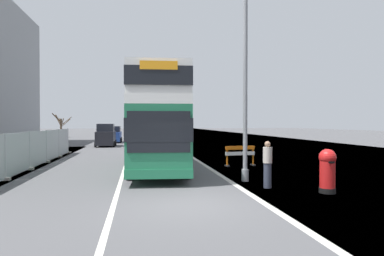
# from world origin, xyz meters

# --- Properties ---
(ground) EXTENTS (140.00, 280.00, 0.10)m
(ground) POSITION_xyz_m (0.57, 0.11, -0.05)
(ground) COLOR #4C4C4F
(double_decker_bus) EXTENTS (3.31, 11.68, 4.87)m
(double_decker_bus) POSITION_xyz_m (-0.25, 8.52, 2.59)
(double_decker_bus) COLOR #1E6B47
(double_decker_bus) RESTS_ON ground
(lamppost_foreground) EXTENTS (0.29, 0.70, 8.44)m
(lamppost_foreground) POSITION_xyz_m (3.05, 3.86, 3.99)
(lamppost_foreground) COLOR gray
(lamppost_foreground) RESTS_ON ground
(red_pillar_postbox) EXTENTS (0.59, 0.59, 1.53)m
(red_pillar_postbox) POSITION_xyz_m (5.15, 1.07, 0.84)
(red_pillar_postbox) COLOR black
(red_pillar_postbox) RESTS_ON ground
(roadworks_barrier) EXTENTS (1.76, 0.66, 1.13)m
(roadworks_barrier) POSITION_xyz_m (4.32, 8.91, 0.71)
(roadworks_barrier) COLOR orange
(roadworks_barrier) RESTS_ON ground
(construction_site_fence) EXTENTS (0.44, 17.20, 2.02)m
(construction_site_fence) POSITION_xyz_m (-6.93, 10.68, 0.97)
(construction_site_fence) COLOR #A8AAAD
(construction_site_fence) RESTS_ON ground
(car_oncoming_near) EXTENTS (1.97, 3.95, 2.33)m
(car_oncoming_near) POSITION_xyz_m (-4.66, 26.87, 1.08)
(car_oncoming_near) COLOR black
(car_oncoming_near) RESTS_ON ground
(car_receding_mid) EXTENTS (1.93, 4.29, 2.00)m
(car_receding_mid) POSITION_xyz_m (-4.35, 34.00, 0.94)
(car_receding_mid) COLOR navy
(car_receding_mid) RESTS_ON ground
(car_receding_far) EXTENTS (1.97, 4.21, 1.99)m
(car_receding_far) POSITION_xyz_m (-0.29, 41.32, 0.94)
(car_receding_far) COLOR navy
(car_receding_far) RESTS_ON ground
(car_far_side) EXTENTS (1.96, 4.23, 2.09)m
(car_far_side) POSITION_xyz_m (-0.75, 49.80, 0.98)
(car_far_side) COLOR slate
(car_far_side) RESTS_ON ground
(bare_tree_far_verge_near) EXTENTS (3.51, 3.05, 5.46)m
(bare_tree_far_verge_near) POSITION_xyz_m (-16.55, 35.55, 2.66)
(bare_tree_far_verge_near) COLOR #4C3D2D
(bare_tree_far_verge_near) RESTS_ON ground
(bare_tree_far_verge_mid) EXTENTS (2.99, 3.43, 4.01)m
(bare_tree_far_verge_mid) POSITION_xyz_m (-14.00, 50.53, 2.08)
(bare_tree_far_verge_mid) COLOR #4C3D2D
(bare_tree_far_verge_mid) RESTS_ON ground
(pedestrian_at_kerb) EXTENTS (0.34, 0.34, 1.75)m
(pedestrian_at_kerb) POSITION_xyz_m (3.42, 2.27, 0.88)
(pedestrian_at_kerb) COLOR #2D3342
(pedestrian_at_kerb) RESTS_ON ground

